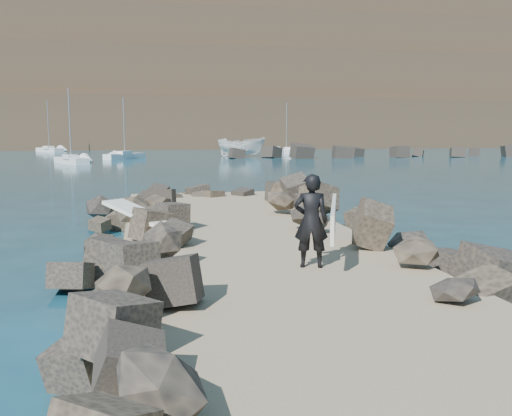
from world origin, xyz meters
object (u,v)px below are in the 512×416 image
at_px(surfboard_resting, 147,221).
at_px(sailboat_d, 286,151).
at_px(boat_imported, 241,147).
at_px(surfer_with_board, 314,220).

distance_m(surfboard_resting, sailboat_d, 71.68).
distance_m(boat_imported, surfer_with_board, 64.29).
bearing_deg(boat_imported, sailboat_d, -16.82).
bearing_deg(surfer_with_board, boat_imported, 81.45).
distance_m(surfboard_resting, surfer_with_board, 4.80).
height_order(surfboard_resting, surfer_with_board, surfer_with_board).
height_order(surfboard_resting, sailboat_d, sailboat_d).
distance_m(surfboard_resting, boat_imported, 61.32).
height_order(surfer_with_board, sailboat_d, sailboat_d).
height_order(surfboard_resting, boat_imported, boat_imported).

